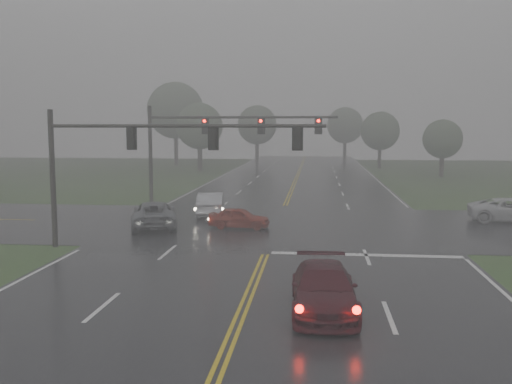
# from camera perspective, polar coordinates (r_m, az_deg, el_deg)

# --- Properties ---
(main_road) EXTENTS (18.00, 160.00, 0.02)m
(main_road) POSITION_cam_1_polar(r_m,az_deg,el_deg) (31.63, 1.91, -3.92)
(main_road) COLOR black
(main_road) RESTS_ON ground
(cross_street) EXTENTS (120.00, 14.00, 0.02)m
(cross_street) POSITION_cam_1_polar(r_m,az_deg,el_deg) (33.60, 2.17, -3.30)
(cross_street) COLOR black
(cross_street) RESTS_ON ground
(stop_bar) EXTENTS (8.50, 0.50, 0.01)m
(stop_bar) POSITION_cam_1_polar(r_m,az_deg,el_deg) (26.16, 10.93, -6.26)
(stop_bar) COLOR white
(stop_bar) RESTS_ON ground
(sedan_maroon) EXTENTS (2.18, 4.97, 1.42)m
(sedan_maroon) POSITION_cam_1_polar(r_m,az_deg,el_deg) (18.31, 6.75, -11.79)
(sedan_maroon) COLOR #3B0A12
(sedan_maroon) RESTS_ON ground
(sedan_red) EXTENTS (3.53, 1.56, 1.18)m
(sedan_red) POSITION_cam_1_polar(r_m,az_deg,el_deg) (32.43, -1.69, -3.66)
(sedan_red) COLOR #9B1C0E
(sedan_red) RESTS_ON ground
(sedan_silver) EXTENTS (2.17, 4.76, 1.51)m
(sedan_silver) POSITION_cam_1_polar(r_m,az_deg,el_deg) (37.05, -4.53, -2.39)
(sedan_silver) COLOR silver
(sedan_silver) RESTS_ON ground
(car_grey) EXTENTS (3.80, 5.77, 1.48)m
(car_grey) POSITION_cam_1_polar(r_m,az_deg,el_deg) (33.32, -10.11, -3.48)
(car_grey) COLOR slate
(car_grey) RESTS_ON ground
(pickup_white) EXTENTS (5.37, 2.91, 1.43)m
(pickup_white) POSITION_cam_1_polar(r_m,az_deg,el_deg) (37.75, 24.26, -2.79)
(pickup_white) COLOR silver
(pickup_white) RESTS_ON ground
(signal_gantry_near) EXTENTS (12.99, 0.29, 6.56)m
(signal_gantry_near) POSITION_cam_1_polar(r_m,az_deg,el_deg) (27.09, -11.97, 4.07)
(signal_gantry_near) COLOR black
(signal_gantry_near) RESTS_ON ground
(signal_gantry_far) EXTENTS (14.07, 0.37, 7.29)m
(signal_gantry_far) POSITION_cam_1_polar(r_m,az_deg,el_deg) (42.56, -4.82, 5.74)
(signal_gantry_far) COLOR black
(signal_gantry_far) RESTS_ON ground
(tree_nw_a) EXTENTS (5.99, 5.99, 8.80)m
(tree_nw_a) POSITION_cam_1_polar(r_m,az_deg,el_deg) (74.32, -5.66, 6.55)
(tree_nw_a) COLOR #2D251D
(tree_nw_a) RESTS_ON ground
(tree_ne_a) EXTENTS (5.33, 5.33, 7.83)m
(tree_ne_a) POSITION_cam_1_polar(r_m,az_deg,el_deg) (80.70, 12.31, 5.98)
(tree_ne_a) COLOR #2D251D
(tree_ne_a) RESTS_ON ground
(tree_n_mid) EXTENTS (6.23, 6.23, 9.14)m
(tree_n_mid) POSITION_cam_1_polar(r_m,az_deg,el_deg) (91.07, 0.11, 6.72)
(tree_n_mid) COLOR #2D251D
(tree_n_mid) RESTS_ON ground
(tree_e_near) EXTENTS (4.49, 4.49, 6.60)m
(tree_e_near) POSITION_cam_1_polar(r_m,az_deg,el_deg) (69.13, 18.15, 5.05)
(tree_e_near) COLOR #2D251D
(tree_e_near) RESTS_ON ground
(tree_nw_b) EXTENTS (8.41, 8.41, 12.36)m
(tree_nw_b) POSITION_cam_1_polar(r_m,az_deg,el_deg) (86.22, -8.06, 8.08)
(tree_nw_b) COLOR #2D251D
(tree_nw_b) RESTS_ON ground
(tree_n_far) EXTENTS (6.17, 6.17, 9.07)m
(tree_n_far) POSITION_cam_1_polar(r_m,az_deg,el_deg) (99.10, 8.91, 6.60)
(tree_n_far) COLOR #2D251D
(tree_n_far) RESTS_ON ground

